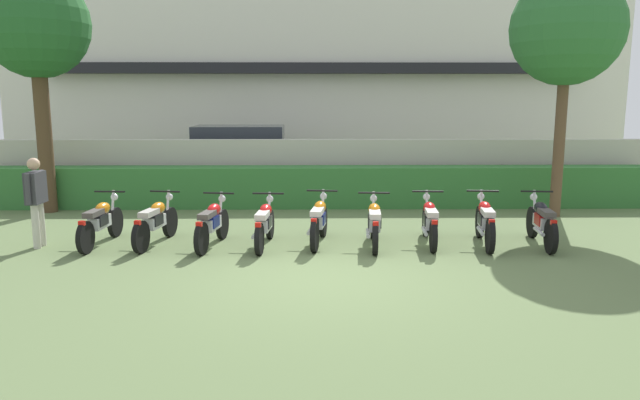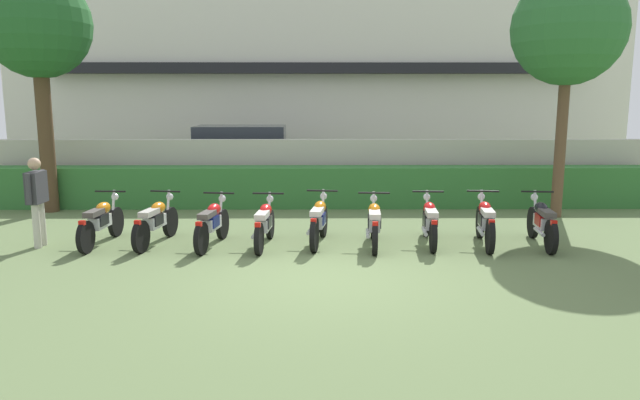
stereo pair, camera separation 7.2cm
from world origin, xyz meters
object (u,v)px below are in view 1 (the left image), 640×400
Objects in this scene: motorcycle_in_row_6 at (430,221)px; motorcycle_in_row_8 at (542,222)px; motorcycle_in_row_2 at (212,223)px; motorcycle_in_row_7 at (485,221)px; inspector_person at (36,195)px; parked_car at (245,157)px; tree_near_inspector at (36,28)px; motorcycle_in_row_4 at (319,220)px; motorcycle_in_row_1 at (156,221)px; tree_far_side at (567,30)px; motorcycle_in_row_5 at (374,223)px; motorcycle_in_row_0 at (100,222)px; motorcycle_in_row_3 at (265,223)px.

motorcycle_in_row_6 is 2.06m from motorcycle_in_row_8.
motorcycle_in_row_2 is 5.06m from motorcycle_in_row_7.
motorcycle_in_row_7 is 1.13× the size of inspector_person.
parked_car reaches higher than inspector_person.
parked_car is 6.75m from tree_near_inspector.
tree_near_inspector is 8.23m from motorcycle_in_row_4.
motorcycle_in_row_8 is at bearing -88.80° from motorcycle_in_row_6.
motorcycle_in_row_1 is at bearing 94.68° from motorcycle_in_row_6.
tree_far_side reaches higher than motorcycle_in_row_4.
motorcycle_in_row_5 is 0.96× the size of motorcycle_in_row_7.
motorcycle_in_row_1 is 5.13m from motorcycle_in_row_6.
motorcycle_in_row_0 is at bearing 98.59° from motorcycle_in_row_4.
motorcycle_in_row_7 is at bearing -55.17° from parked_car.
motorcycle_in_row_2 is at bearing 98.14° from motorcycle_in_row_7.
tree_far_side is 11.48m from inspector_person.
motorcycle_in_row_3 is at bearing -85.66° from motorcycle_in_row_1.
motorcycle_in_row_2 is at bearing -88.92° from parked_car.
motorcycle_in_row_1 is 1.01× the size of motorcycle_in_row_7.
motorcycle_in_row_7 is (2.07, 0.05, 0.01)m from motorcycle_in_row_5.
motorcycle_in_row_8 is (1.05, -0.02, -0.00)m from motorcycle_in_row_7.
tree_far_side is 9.71m from motorcycle_in_row_1.
motorcycle_in_row_6 is (3.08, 0.14, 0.00)m from motorcycle_in_row_3.
tree_far_side reaches higher than motorcycle_in_row_6.
tree_near_inspector is at bearing 62.28° from motorcycle_in_row_3.
tree_far_side reaches higher than motorcycle_in_row_5.
motorcycle_in_row_0 is 8.21m from motorcycle_in_row_8.
tree_near_inspector reaches higher than motorcycle_in_row_2.
motorcycle_in_row_1 is at bearing -85.15° from motorcycle_in_row_0.
motorcycle_in_row_2 is (-7.49, -2.75, -3.75)m from tree_far_side.
motorcycle_in_row_2 is 1.98m from motorcycle_in_row_4.
motorcycle_in_row_8 reaches higher than motorcycle_in_row_3.
motorcycle_in_row_5 is at bearing -148.50° from tree_far_side.
motorcycle_in_row_5 reaches higher than motorcycle_in_row_3.
motorcycle_in_row_1 is at bearing 89.82° from motorcycle_in_row_3.
tree_far_side is 3.00× the size of motorcycle_in_row_4.
tree_near_inspector is 3.11× the size of motorcycle_in_row_2.
inspector_person is at bearing 97.82° from motorcycle_in_row_7.
motorcycle_in_row_5 is (4.07, -0.19, -0.00)m from motorcycle_in_row_1.
motorcycle_in_row_0 is 5.09m from motorcycle_in_row_5.
motorcycle_in_row_7 is (1.01, -0.11, 0.02)m from motorcycle_in_row_6.
motorcycle_in_row_3 is 1.10× the size of inspector_person.
motorcycle_in_row_4 is 0.98× the size of motorcycle_in_row_6.
motorcycle_in_row_0 is 1.02m from motorcycle_in_row_1.
tree_near_inspector reaches higher than motorcycle_in_row_8.
motorcycle_in_row_0 is at bearing 94.11° from motorcycle_in_row_2.
tree_near_inspector reaches higher than motorcycle_in_row_7.
motorcycle_in_row_8 is at bearing -81.34° from motorcycle_in_row_2.
tree_near_inspector reaches higher than motorcycle_in_row_3.
motorcycle_in_row_1 is (-0.85, -7.27, -0.49)m from parked_car.
motorcycle_in_row_1 is 1.14× the size of inspector_person.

